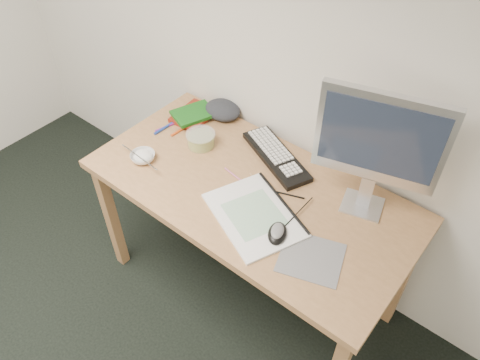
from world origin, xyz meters
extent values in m
plane|color=silver|center=(0.00, 1.80, 1.30)|extent=(3.60, 0.00, 3.60)
cube|color=tan|center=(-0.41, 1.13, 0.36)|extent=(0.05, 0.05, 0.71)
cube|color=tan|center=(-0.41, 1.73, 0.36)|extent=(0.05, 0.05, 0.71)
cube|color=tan|center=(0.89, 1.73, 0.36)|extent=(0.05, 0.05, 0.71)
cube|color=tan|center=(0.24, 1.43, 0.73)|extent=(1.40, 0.70, 0.03)
cube|color=slate|center=(0.64, 1.29, 0.75)|extent=(0.28, 0.27, 0.00)
cube|color=white|center=(0.35, 1.32, 0.76)|extent=(0.47, 0.41, 0.01)
cube|color=black|center=(0.22, 1.65, 0.76)|extent=(0.42, 0.28, 0.02)
cube|color=silver|center=(0.66, 1.63, 0.75)|extent=(0.19, 0.18, 0.01)
cube|color=silver|center=(0.66, 1.63, 0.83)|extent=(0.06, 0.03, 0.15)
cube|color=silver|center=(0.66, 1.63, 1.10)|extent=(0.45, 0.15, 0.37)
cube|color=black|center=(0.66, 1.63, 1.11)|extent=(0.40, 0.12, 0.29)
ellipsoid|color=black|center=(0.48, 1.29, 0.78)|extent=(0.11, 0.13, 0.04)
imported|color=white|center=(-0.24, 1.27, 0.77)|extent=(0.14, 0.14, 0.03)
cylinder|color=silver|center=(-0.23, 1.24, 0.79)|extent=(0.24, 0.04, 0.02)
cylinder|color=gold|center=(-0.11, 1.51, 0.78)|extent=(0.16, 0.16, 0.07)
cube|color=maroon|center=(-0.28, 1.65, 0.76)|extent=(0.18, 0.23, 0.02)
cube|color=#175C17|center=(-0.27, 1.63, 0.78)|extent=(0.20, 0.23, 0.02)
ellipsoid|color=#24262C|center=(-0.18, 1.75, 0.78)|extent=(0.17, 0.14, 0.06)
cylinder|color=#CE6799|center=(0.17, 1.44, 0.75)|extent=(0.18, 0.04, 0.01)
cylinder|color=tan|center=(0.28, 1.46, 0.75)|extent=(0.18, 0.09, 0.01)
cylinder|color=black|center=(0.37, 1.49, 0.75)|extent=(0.17, 0.07, 0.01)
cylinder|color=#1B3795|center=(-0.32, 1.49, 0.76)|extent=(0.02, 0.14, 0.01)
cylinder|color=#E0541A|center=(-0.25, 1.53, 0.76)|extent=(0.02, 0.12, 0.01)
cylinder|color=#812588|center=(-0.32, 1.50, 0.76)|extent=(0.04, 0.12, 0.01)
camera|label=1|loc=(1.08, 0.33, 2.15)|focal=35.00mm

